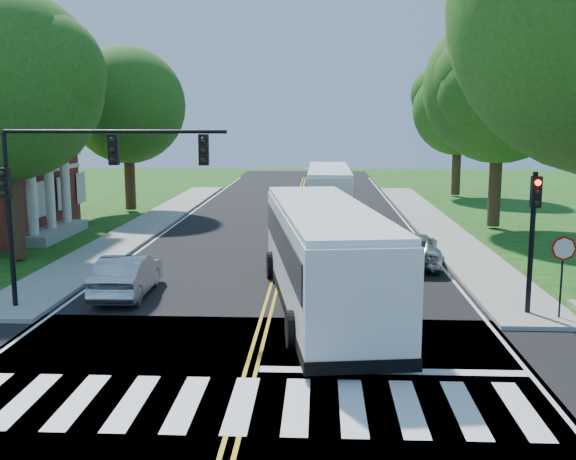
# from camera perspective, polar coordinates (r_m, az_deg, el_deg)

# --- Properties ---
(ground) EXTENTS (140.00, 140.00, 0.00)m
(ground) POSITION_cam_1_polar(r_m,az_deg,el_deg) (15.59, -3.75, -13.81)
(ground) COLOR #134010
(ground) RESTS_ON ground
(road) EXTENTS (14.00, 96.00, 0.01)m
(road) POSITION_cam_1_polar(r_m,az_deg,el_deg) (32.85, -0.22, -1.37)
(road) COLOR black
(road) RESTS_ON ground
(cross_road) EXTENTS (60.00, 12.00, 0.01)m
(cross_road) POSITION_cam_1_polar(r_m,az_deg,el_deg) (15.58, -3.75, -13.79)
(cross_road) COLOR black
(cross_road) RESTS_ON ground
(center_line) EXTENTS (0.36, 70.00, 0.01)m
(center_line) POSITION_cam_1_polar(r_m,az_deg,el_deg) (36.78, 0.10, -0.20)
(center_line) COLOR gold
(center_line) RESTS_ON road
(edge_line_w) EXTENTS (0.12, 70.00, 0.01)m
(edge_line_w) POSITION_cam_1_polar(r_m,az_deg,el_deg) (37.71, -10.28, -0.11)
(edge_line_w) COLOR silver
(edge_line_w) RESTS_ON road
(edge_line_e) EXTENTS (0.12, 70.00, 0.01)m
(edge_line_e) POSITION_cam_1_polar(r_m,az_deg,el_deg) (37.10, 10.65, -0.28)
(edge_line_e) COLOR silver
(edge_line_e) RESTS_ON road
(crosswalk) EXTENTS (12.60, 3.00, 0.01)m
(crosswalk) POSITION_cam_1_polar(r_m,az_deg,el_deg) (15.13, -3.97, -14.49)
(crosswalk) COLOR silver
(crosswalk) RESTS_ON road
(stop_bar) EXTENTS (6.60, 0.40, 0.01)m
(stop_bar) POSITION_cam_1_polar(r_m,az_deg,el_deg) (17.07, 8.89, -11.73)
(stop_bar) COLOR silver
(stop_bar) RESTS_ON road
(sidewalk_nw) EXTENTS (2.60, 40.00, 0.15)m
(sidewalk_nw) POSITION_cam_1_polar(r_m,az_deg,el_deg) (40.93, -11.39, 0.68)
(sidewalk_nw) COLOR gray
(sidewalk_nw) RESTS_ON ground
(sidewalk_ne) EXTENTS (2.60, 40.00, 0.15)m
(sidewalk_ne) POSITION_cam_1_polar(r_m,az_deg,el_deg) (40.25, 12.19, 0.51)
(sidewalk_ne) COLOR gray
(sidewalk_ne) RESTS_ON ground
(tree_west_near) EXTENTS (8.00, 8.00, 11.40)m
(tree_west_near) POSITION_cam_1_polar(r_m,az_deg,el_deg) (31.19, -22.71, 11.23)
(tree_west_near) COLOR #362615
(tree_west_near) RESTS_ON ground
(tree_west_far) EXTENTS (7.60, 7.60, 10.67)m
(tree_west_far) POSITION_cam_1_polar(r_m,az_deg,el_deg) (46.02, -13.46, 10.20)
(tree_west_far) COLOR #362615
(tree_west_far) RESTS_ON ground
(tree_east_mid) EXTENTS (8.40, 8.40, 11.93)m
(tree_east_mid) POSITION_cam_1_polar(r_m,az_deg,el_deg) (39.51, 17.50, 11.46)
(tree_east_mid) COLOR #362615
(tree_east_mid) RESTS_ON ground
(tree_east_far) EXTENTS (7.20, 7.20, 10.34)m
(tree_east_far) POSITION_cam_1_polar(r_m,az_deg,el_deg) (55.31, 14.25, 9.85)
(tree_east_far) COLOR #362615
(tree_east_far) RESTS_ON ground
(signal_nw) EXTENTS (7.15, 0.46, 5.66)m
(signal_nw) POSITION_cam_1_polar(r_m,az_deg,el_deg) (22.06, -17.27, 4.40)
(signal_nw) COLOR black
(signal_nw) RESTS_ON ground
(signal_ne) EXTENTS (0.30, 0.46, 4.40)m
(signal_ne) POSITION_cam_1_polar(r_m,az_deg,el_deg) (21.91, 20.05, 0.50)
(signal_ne) COLOR black
(signal_ne) RESTS_ON ground
(stop_sign) EXTENTS (0.76, 0.08, 2.53)m
(stop_sign) POSITION_cam_1_polar(r_m,az_deg,el_deg) (21.89, 22.26, -2.13)
(stop_sign) COLOR black
(stop_sign) RESTS_ON ground
(bus_lead) EXTENTS (4.63, 13.25, 3.36)m
(bus_lead) POSITION_cam_1_polar(r_m,az_deg,el_deg) (21.96, 3.04, -2.04)
(bus_lead) COLOR white
(bus_lead) RESTS_ON road
(bus_follow) EXTENTS (2.94, 12.00, 3.10)m
(bus_follow) POSITION_cam_1_polar(r_m,az_deg,el_deg) (42.75, 3.46, 3.34)
(bus_follow) COLOR white
(bus_follow) RESTS_ON road
(hatchback) EXTENTS (1.67, 4.50, 1.47)m
(hatchback) POSITION_cam_1_polar(r_m,az_deg,el_deg) (24.20, -13.46, -3.74)
(hatchback) COLOR #B0B3B8
(hatchback) RESTS_ON road
(suv) EXTENTS (2.77, 5.12, 1.36)m
(suv) POSITION_cam_1_polar(r_m,az_deg,el_deg) (29.06, 10.45, -1.57)
(suv) COLOR silver
(suv) RESTS_ON road
(dark_sedan) EXTENTS (2.68, 4.94, 1.36)m
(dark_sedan) POSITION_cam_1_polar(r_m,az_deg,el_deg) (29.83, 9.26, -1.26)
(dark_sedan) COLOR black
(dark_sedan) RESTS_ON road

